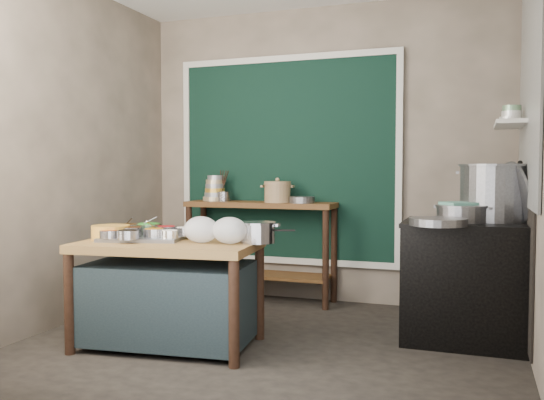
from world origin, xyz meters
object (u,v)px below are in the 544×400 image
(ceramic_crock, at_px, (277,193))
(saucepan, at_px, (257,232))
(utensil_cup, at_px, (223,196))
(prep_table, at_px, (168,294))
(stock_pot, at_px, (495,192))
(yellow_basin, at_px, (111,233))
(stove_block, at_px, (468,284))
(back_counter, at_px, (261,251))
(steamer, at_px, (462,213))
(condiment_tray, at_px, (143,238))

(ceramic_crock, bearing_deg, saucepan, -76.50)
(utensil_cup, distance_m, ceramic_crock, 0.58)
(prep_table, xyz_separation_m, saucepan, (0.62, 0.16, 0.45))
(saucepan, height_order, ceramic_crock, ceramic_crock)
(saucepan, bearing_deg, stock_pot, 10.49)
(yellow_basin, relative_size, stock_pot, 0.51)
(stove_block, relative_size, saucepan, 3.40)
(back_counter, relative_size, steamer, 3.79)
(saucepan, bearing_deg, steamer, 8.58)
(prep_table, xyz_separation_m, condiment_tray, (-0.23, 0.04, 0.39))
(prep_table, height_order, stove_block, stove_block)
(prep_table, bearing_deg, saucepan, 8.15)
(utensil_cup, relative_size, stock_pot, 0.29)
(stock_pot, relative_size, steamer, 1.40)
(prep_table, bearing_deg, yellow_basin, 179.69)
(prep_table, relative_size, steamer, 3.27)
(back_counter, distance_m, condiment_tray, 1.60)
(saucepan, bearing_deg, condiment_tray, 170.32)
(utensil_cup, bearing_deg, prep_table, -79.46)
(back_counter, xyz_separation_m, stove_block, (1.90, -0.73, -0.05))
(saucepan, height_order, stock_pot, stock_pot)
(utensil_cup, bearing_deg, steamer, -19.32)
(utensil_cup, bearing_deg, yellow_basin, -95.11)
(stove_block, distance_m, ceramic_crock, 1.96)
(back_counter, relative_size, saucepan, 5.48)
(yellow_basin, height_order, ceramic_crock, ceramic_crock)
(condiment_tray, height_order, stock_pot, stock_pot)
(saucepan, bearing_deg, utensil_cup, 104.94)
(back_counter, height_order, yellow_basin, back_counter)
(ceramic_crock, distance_m, steamer, 1.83)
(yellow_basin, height_order, saucepan, saucepan)
(stock_pot, bearing_deg, yellow_basin, -158.52)
(ceramic_crock, bearing_deg, prep_table, -100.21)
(prep_table, distance_m, utensil_cup, 1.74)
(stove_block, xyz_separation_m, saucepan, (-1.38, -0.69, 0.40))
(condiment_tray, bearing_deg, yellow_basin, -157.58)
(yellow_basin, xyz_separation_m, saucepan, (1.06, 0.20, 0.02))
(stove_block, bearing_deg, stock_pot, 37.32)
(prep_table, xyz_separation_m, back_counter, (0.10, 1.58, 0.10))
(utensil_cup, distance_m, steamer, 2.38)
(prep_table, relative_size, utensil_cup, 8.05)
(prep_table, distance_m, stove_block, 2.17)
(ceramic_crock, bearing_deg, stock_pot, -16.72)
(stove_block, xyz_separation_m, stock_pot, (0.18, 0.14, 0.66))
(back_counter, bearing_deg, steamer, -22.59)
(yellow_basin, bearing_deg, stock_pot, 21.48)
(back_counter, relative_size, ceramic_crock, 5.47)
(condiment_tray, bearing_deg, stove_block, 19.91)
(yellow_basin, xyz_separation_m, stock_pot, (2.62, 1.03, 0.29))
(ceramic_crock, height_order, stock_pot, stock_pot)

